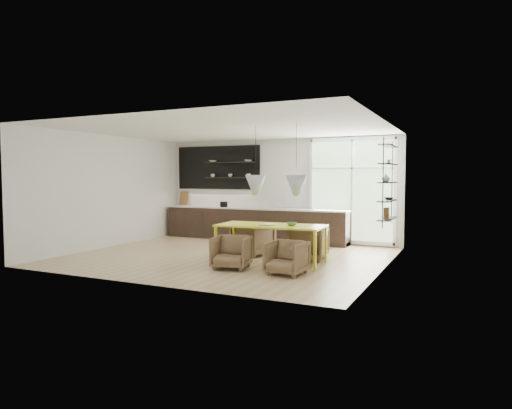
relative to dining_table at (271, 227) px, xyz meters
name	(u,v)px	position (x,y,z in m)	size (l,w,h in m)	color
room	(270,192)	(-0.66, 1.45, 0.70)	(7.02, 6.01, 2.91)	#D3B286
kitchen_run	(251,219)	(-1.93, 3.05, -0.17)	(5.54, 0.69, 2.75)	black
right_shelving	(387,185)	(2.12, 1.53, 0.89)	(0.26, 1.22, 1.90)	black
dining_table	(271,227)	(0.00, 0.00, 0.00)	(2.29, 1.13, 0.82)	#CBD21C
armchair_back_left	(253,240)	(-0.77, 0.75, -0.40)	(0.78, 0.80, 0.73)	brown
armchair_back_right	(309,243)	(0.58, 0.75, -0.40)	(0.77, 0.79, 0.72)	brown
armchair_front_left	(231,252)	(-0.50, -0.83, -0.43)	(0.70, 0.72, 0.65)	brown
armchair_front_right	(287,258)	(0.70, -0.89, -0.45)	(0.68, 0.69, 0.63)	brown
wire_stool	(222,250)	(-0.88, -0.51, -0.47)	(0.36, 0.36, 0.46)	black
table_book	(262,224)	(-0.16, -0.11, 0.07)	(0.23, 0.31, 0.03)	white
table_bowl	(292,224)	(0.45, 0.04, 0.09)	(0.21, 0.21, 0.07)	#53834B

